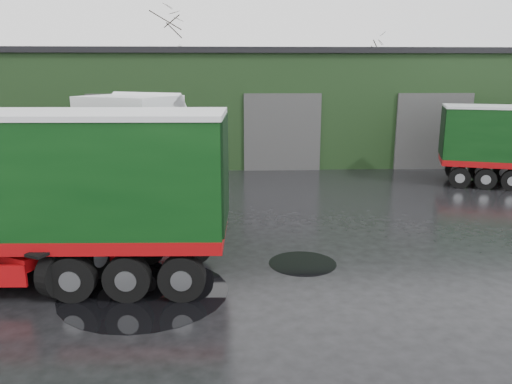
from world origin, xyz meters
The scene contains 8 objects.
ground centered at (0.00, 0.00, 0.00)m, with size 100.00×100.00×0.00m, color black.
warehouse centered at (2.00, 20.00, 3.16)m, with size 32.40×12.40×6.30m.
hero_tractor centered at (-4.50, 1.77, 2.23)m, with size 3.04×7.17×4.45m, color #0D4513, non-canonical shape.
wash_bucket centered at (-1.49, 3.26, 0.17)m, with size 0.36×0.36×0.34m, color #080DB4.
tree_back_a centered at (-6.00, 30.00, 4.75)m, with size 4.40×4.40×9.50m, color black, non-canonical shape.
tree_back_b centered at (10.00, 30.00, 3.75)m, with size 4.40×4.40×7.50m, color black, non-canonical shape.
puddle_0 centered at (-2.68, -0.88, 0.00)m, with size 3.98×3.98×0.01m, color black.
puddle_1 centered at (1.32, 0.79, 0.00)m, with size 1.85×1.85×0.01m, color black.
Camera 1 is at (-0.51, -11.93, 5.12)m, focal length 35.00 mm.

